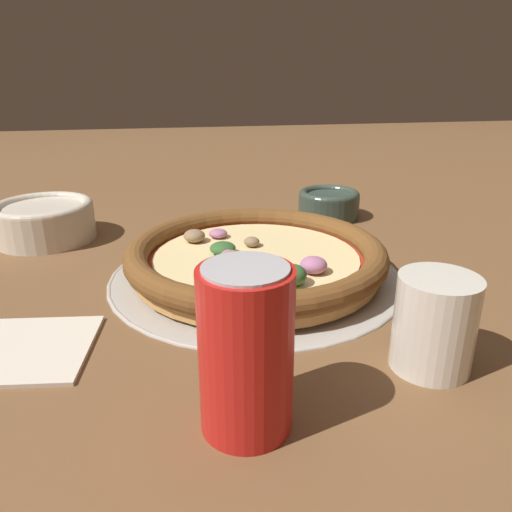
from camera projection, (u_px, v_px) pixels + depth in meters
The scene contains 8 objects.
ground_plane at pixel (256, 276), 0.61m from camera, with size 3.00×3.00×0.00m, color brown.
pizza_tray at pixel (256, 274), 0.61m from camera, with size 0.36×0.36×0.01m.
pizza at pixel (256, 257), 0.60m from camera, with size 0.31×0.31×0.04m.
bowl_near at pixel (329, 203), 0.84m from camera, with size 0.10×0.10×0.05m.
bowl_far at pixel (45, 220), 0.73m from camera, with size 0.14×0.14×0.06m.
drinking_cup at pixel (434, 323), 0.42m from camera, with size 0.07×0.07×0.08m.
napkin at pixel (27, 347), 0.45m from camera, with size 0.13×0.12×0.01m.
beverage_can at pixel (246, 351), 0.34m from camera, with size 0.07×0.07×0.12m.
Camera 1 is at (0.55, -0.10, 0.25)m, focal length 35.00 mm.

